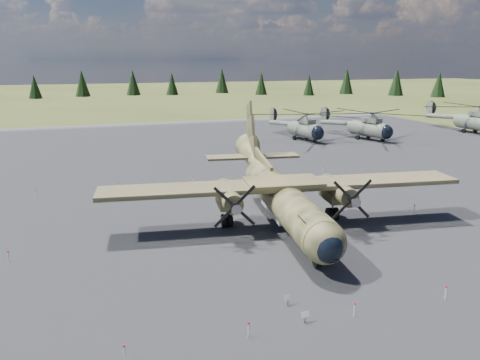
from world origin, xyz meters
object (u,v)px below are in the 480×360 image
object	(u,v)px
helicopter_far	(477,114)
helicopter_near	(305,121)
transport_plane	(280,190)
helicopter_mid	(369,120)

from	to	relation	value
helicopter_far	helicopter_near	bearing A→B (deg)	171.12
transport_plane	helicopter_near	xyz separation A→B (m)	(20.27, 36.57, 0.49)
helicopter_mid	helicopter_far	bearing A→B (deg)	-16.58
helicopter_mid	transport_plane	bearing A→B (deg)	-148.61
helicopter_mid	helicopter_near	bearing A→B (deg)	148.52
transport_plane	helicopter_far	bearing A→B (deg)	39.76
transport_plane	helicopter_mid	distance (m)	45.68
helicopter_far	transport_plane	bearing A→B (deg)	-151.62
helicopter_near	helicopter_far	size ratio (longest dim) A/B	0.93
helicopter_near	helicopter_far	world-z (taller)	helicopter_far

